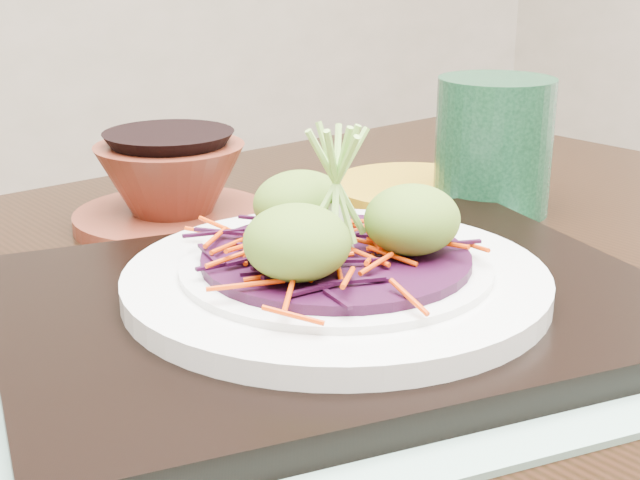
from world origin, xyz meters
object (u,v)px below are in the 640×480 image
dining_table (287,451)px  yellow_plate (415,188)px  white_plate (336,278)px  green_jar (493,146)px  serving_tray (336,305)px  terracotta_bowl_set (172,190)px

dining_table → yellow_plate: size_ratio=7.92×
white_plate → green_jar: (0.27, 0.14, 0.03)m
yellow_plate → serving_tray: bearing=-136.6°
dining_table → white_plate: bearing=-59.7°
terracotta_bowl_set → green_jar: bearing=-23.1°
terracotta_bowl_set → white_plate: bearing=-88.4°
dining_table → yellow_plate: 0.36m
dining_table → yellow_plate: (0.27, 0.20, 0.11)m
yellow_plate → green_jar: size_ratio=1.40×
serving_tray → white_plate: size_ratio=1.54×
white_plate → terracotta_bowl_set: terracotta_bowl_set is taller
serving_tray → dining_table: bearing=137.8°
dining_table → yellow_plate: bearing=28.7°
serving_tray → yellow_plate: bearing=52.3°
serving_tray → terracotta_bowl_set: terracotta_bowl_set is taller
dining_table → serving_tray: bearing=-59.7°
yellow_plate → terracotta_bowl_set: bearing=173.5°
white_plate → dining_table: bearing=128.9°
green_jar → white_plate: bearing=-151.6°
white_plate → terracotta_bowl_set: 0.26m
white_plate → terracotta_bowl_set: bearing=91.6°
dining_table → green_jar: 0.35m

